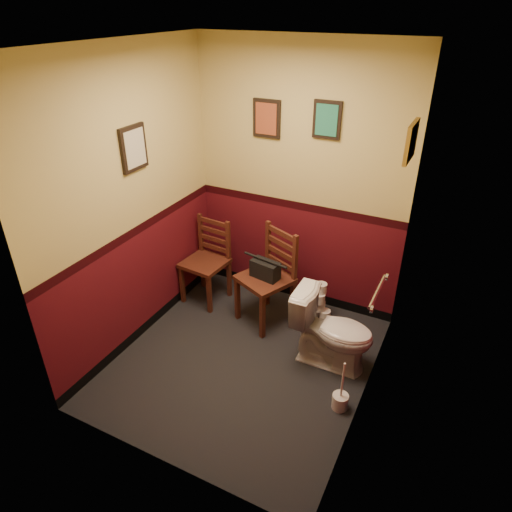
{
  "coord_description": "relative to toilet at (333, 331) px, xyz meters",
  "views": [
    {
      "loc": [
        1.54,
        -2.83,
        2.96
      ],
      "look_at": [
        0.0,
        0.25,
        1.0
      ],
      "focal_mm": 32.0,
      "sensor_mm": 36.0,
      "label": 1
    }
  ],
  "objects": [
    {
      "name": "chair_left",
      "position": [
        -1.57,
        0.41,
        0.1
      ],
      "size": [
        0.47,
        0.47,
        0.92
      ],
      "rotation": [
        0.0,
        0.0,
        -0.09
      ],
      "color": "#522418",
      "rests_on": "floor"
    },
    {
      "name": "chair_right",
      "position": [
        -0.8,
        0.35,
        0.14
      ],
      "size": [
        0.62,
        0.62,
        1.01
      ],
      "rotation": [
        0.0,
        0.0,
        -0.42
      ],
      "color": "#522418",
      "rests_on": "floor"
    },
    {
      "name": "wall_right",
      "position": [
        0.38,
        -0.34,
        0.99
      ],
      "size": [
        0.0,
        2.4,
        2.7
      ],
      "primitive_type": "cube",
      "rotation": [
        1.57,
        0.0,
        -1.57
      ],
      "color": "#4D0D15",
      "rests_on": "ground"
    },
    {
      "name": "toilet",
      "position": [
        0.0,
        0.0,
        0.0
      ],
      "size": [
        0.74,
        0.42,
        0.72
      ],
      "primitive_type": "imported",
      "rotation": [
        0.0,
        0.0,
        1.58
      ],
      "color": "white",
      "rests_on": "floor"
    },
    {
      "name": "framed_print_right",
      "position": [
        0.36,
        0.26,
        1.69
      ],
      "size": [
        0.04,
        0.34,
        0.28
      ],
      "color": "olive",
      "rests_on": "wall_right"
    },
    {
      "name": "handbag",
      "position": [
        -0.82,
        0.31,
        0.26
      ],
      "size": [
        0.31,
        0.19,
        0.21
      ],
      "rotation": [
        0.0,
        0.0,
        -0.18
      ],
      "color": "black",
      "rests_on": "chair_right"
    },
    {
      "name": "wall_front",
      "position": [
        -0.72,
        -1.54,
        0.99
      ],
      "size": [
        2.2,
        0.0,
        2.7
      ],
      "primitive_type": "cube",
      "rotation": [
        -1.57,
        0.0,
        0.0
      ],
      "color": "#4D0D15",
      "rests_on": "ground"
    },
    {
      "name": "framed_print_left",
      "position": [
        -1.8,
        -0.24,
        1.49
      ],
      "size": [
        0.04,
        0.3,
        0.38
      ],
      "color": "black",
      "rests_on": "wall_left"
    },
    {
      "name": "framed_print_back_a",
      "position": [
        -1.07,
        0.84,
        1.59
      ],
      "size": [
        0.28,
        0.04,
        0.36
      ],
      "color": "black",
      "rests_on": "wall_back"
    },
    {
      "name": "tp_stack",
      "position": [
        -0.32,
        0.59,
        -0.18
      ],
      "size": [
        0.24,
        0.15,
        0.42
      ],
      "color": "silver",
      "rests_on": "floor"
    },
    {
      "name": "toilet_brush",
      "position": [
        0.25,
        -0.48,
        -0.28
      ],
      "size": [
        0.13,
        0.13,
        0.48
      ],
      "color": "silver",
      "rests_on": "floor"
    },
    {
      "name": "wall_back",
      "position": [
        -0.72,
        0.86,
        0.99
      ],
      "size": [
        2.2,
        0.0,
        2.7
      ],
      "primitive_type": "cube",
      "rotation": [
        1.57,
        0.0,
        0.0
      ],
      "color": "#4D0D15",
      "rests_on": "ground"
    },
    {
      "name": "wall_left",
      "position": [
        -1.82,
        -0.34,
        0.99
      ],
      "size": [
        0.0,
        2.4,
        2.7
      ],
      "primitive_type": "cube",
      "rotation": [
        1.57,
        0.0,
        1.57
      ],
      "color": "#4D0D15",
      "rests_on": "ground"
    },
    {
      "name": "grab_bar",
      "position": [
        0.35,
        -0.09,
        0.59
      ],
      "size": [
        0.05,
        0.56,
        0.06
      ],
      "color": "silver",
      "rests_on": "wall_right"
    },
    {
      "name": "framed_print_back_b",
      "position": [
        -0.47,
        0.84,
        1.64
      ],
      "size": [
        0.26,
        0.04,
        0.34
      ],
      "color": "black",
      "rests_on": "wall_back"
    },
    {
      "name": "floor",
      "position": [
        -0.72,
        -0.34,
        -0.36
      ],
      "size": [
        2.2,
        2.4,
        0.0
      ],
      "primitive_type": "cube",
      "color": "black",
      "rests_on": "ground"
    },
    {
      "name": "ceiling",
      "position": [
        -0.72,
        -0.34,
        2.34
      ],
      "size": [
        2.2,
        2.4,
        0.0
      ],
      "primitive_type": "cube",
      "rotation": [
        3.14,
        0.0,
        0.0
      ],
      "color": "silver",
      "rests_on": "ground"
    }
  ]
}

